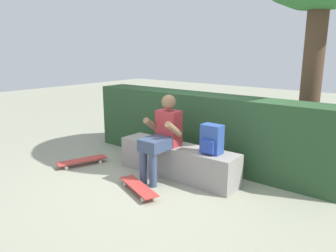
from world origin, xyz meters
TOP-DOWN VIEW (x-y plane):
  - ground_plane at (0.00, 0.00)m, footprint 24.00×24.00m
  - bench_main at (0.00, 0.27)m, footprint 1.92×0.43m
  - person_skater at (-0.11, 0.06)m, footprint 0.49×0.62m
  - skateboard_near_person at (-0.05, -0.52)m, footprint 0.82×0.47m
  - skateboard_beside_bench at (-1.50, -0.34)m, footprint 0.45×0.82m
  - backpack_on_bench at (0.59, 0.26)m, footprint 0.28×0.23m
  - hedge_row at (-0.05, 1.03)m, footprint 4.32×0.55m

SIDE VIEW (x-z plane):
  - ground_plane at x=0.00m, z-range 0.00..0.00m
  - skateboard_near_person at x=-0.05m, z-range 0.03..0.12m
  - skateboard_beside_bench at x=-1.50m, z-range 0.03..0.12m
  - bench_main at x=0.00m, z-range 0.00..0.47m
  - hedge_row at x=-0.05m, z-range 0.00..1.15m
  - backpack_on_bench at x=0.59m, z-range 0.47..0.87m
  - person_skater at x=-0.11m, z-range 0.06..1.28m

